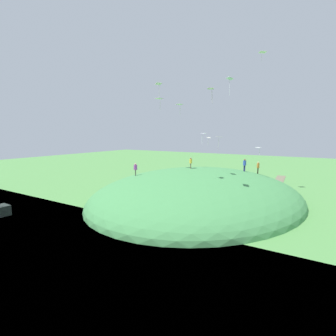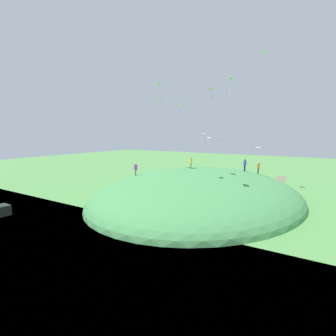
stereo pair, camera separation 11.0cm
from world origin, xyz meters
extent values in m
plane|color=#4E8A44|center=(0.00, 0.00, 0.00)|extent=(160.00, 160.00, 0.00)
ellipsoid|color=#42884A|center=(6.11, 2.93, 0.00)|extent=(31.85, 26.60, 7.58)
cube|color=#69634C|center=(23.43, -4.82, 0.02)|extent=(16.54, 2.63, 0.04)
cube|color=brown|center=(7.51, 4.69, 4.12)|extent=(0.23, 0.18, 0.76)
cylinder|color=gold|center=(7.51, 4.69, 4.80)|extent=(0.48, 0.48, 0.60)
sphere|color=#956E54|center=(7.51, 4.69, 5.22)|extent=(0.23, 0.23, 0.23)
cube|color=navy|center=(12.25, -1.67, 3.68)|extent=(0.15, 0.25, 0.87)
cylinder|color=#2E49AF|center=(12.25, -1.67, 4.46)|extent=(0.47, 0.47, 0.69)
sphere|color=brown|center=(12.25, -1.67, 4.93)|extent=(0.26, 0.26, 0.26)
cube|color=#514F49|center=(1.92, 10.24, 3.42)|extent=(0.29, 0.28, 0.83)
cylinder|color=purple|center=(1.92, 10.24, 4.17)|extent=(0.67, 0.67, 0.66)
sphere|color=tan|center=(1.92, 10.24, 4.62)|extent=(0.25, 0.25, 0.25)
cube|color=black|center=(13.70, -3.26, 3.25)|extent=(0.23, 0.19, 0.85)
cylinder|color=orange|center=(13.70, -3.26, 4.01)|extent=(0.50, 0.50, 0.67)
sphere|color=tan|center=(13.70, -3.26, 4.47)|extent=(0.25, 0.25, 0.25)
cube|color=silver|center=(10.60, -3.79, 6.85)|extent=(0.69, 0.78, 0.07)
cylinder|color=silver|center=(10.72, -3.96, 6.26)|extent=(0.09, 0.06, 0.85)
cube|color=silver|center=(5.17, -0.29, 8.33)|extent=(1.09, 1.01, 0.11)
cylinder|color=silver|center=(5.27, -0.20, 7.41)|extent=(0.20, 0.17, 1.38)
cube|color=white|center=(5.20, 8.53, 13.49)|extent=(1.17, 0.83, 0.04)
cylinder|color=white|center=(5.43, 8.50, 12.57)|extent=(0.18, 0.22, 1.27)
cube|color=silver|center=(8.38, -0.33, 15.75)|extent=(1.20, 1.19, 0.26)
cylinder|color=silver|center=(8.34, -0.35, 14.54)|extent=(0.30, 0.18, 1.90)
cube|color=#F4E0CF|center=(-0.98, -1.56, 13.02)|extent=(0.98, 0.83, 0.03)
cylinder|color=#F4E0CF|center=(-0.98, -1.73, 12.22)|extent=(0.11, 0.05, 1.19)
cube|color=silver|center=(8.49, 7.12, 12.94)|extent=(1.15, 0.89, 0.08)
cylinder|color=silver|center=(8.67, 7.13, 12.07)|extent=(0.17, 0.13, 1.20)
cube|color=white|center=(3.86, 7.71, 15.17)|extent=(1.00, 0.86, 0.20)
cylinder|color=white|center=(3.69, 7.51, 14.18)|extent=(0.07, 0.07, 1.56)
cube|color=white|center=(1.58, 0.17, 8.73)|extent=(0.77, 0.59, 0.07)
cylinder|color=white|center=(1.50, 0.34, 7.98)|extent=(0.11, 0.09, 1.14)
cube|color=white|center=(13.57, -3.14, 19.88)|extent=(1.11, 1.15, 0.11)
cylinder|color=white|center=(13.86, -3.01, 19.17)|extent=(0.10, 0.10, 0.95)
cube|color=silver|center=(14.30, 4.83, 8.04)|extent=(0.74, 0.68, 0.13)
cylinder|color=silver|center=(14.04, 4.85, 7.31)|extent=(0.08, 0.08, 1.15)
cylinder|color=brown|center=(-5.05, 3.01, 0.63)|extent=(0.14, 0.14, 1.26)
camera|label=1|loc=(-24.50, -11.23, 8.74)|focal=26.92mm
camera|label=2|loc=(-24.44, -11.32, 8.74)|focal=26.92mm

